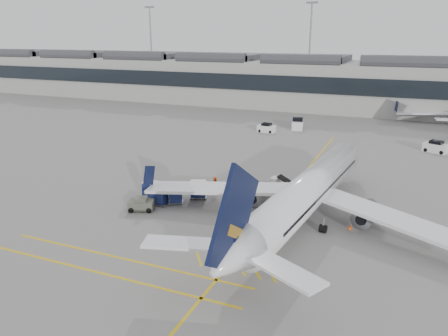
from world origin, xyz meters
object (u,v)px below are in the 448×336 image
at_px(airliner_main, 306,193).
at_px(ramp_agent_b, 215,185).
at_px(ramp_agent_a, 233,178).
at_px(pushback_tug, 141,205).
at_px(belt_loader, 282,186).
at_px(baggage_cart_a, 198,189).

relative_size(airliner_main, ramp_agent_b, 19.08).
height_order(ramp_agent_a, pushback_tug, ramp_agent_a).
xyz_separation_m(belt_loader, ramp_agent_a, (-6.07, -0.23, 0.26)).
height_order(airliner_main, ramp_agent_b, airliner_main).
bearing_deg(ramp_agent_b, airliner_main, 159.21).
height_order(ramp_agent_a, ramp_agent_b, ramp_agent_b).
bearing_deg(ramp_agent_b, belt_loader, -154.12).
height_order(baggage_cart_a, ramp_agent_b, ramp_agent_b).
height_order(baggage_cart_a, ramp_agent_a, baggage_cart_a).
distance_m(airliner_main, ramp_agent_a, 12.71).
height_order(belt_loader, pushback_tug, belt_loader).
distance_m(airliner_main, pushback_tug, 16.52).
relative_size(belt_loader, ramp_agent_a, 2.87).
distance_m(belt_loader, pushback_tug, 16.16).
bearing_deg(belt_loader, ramp_agent_b, -140.07).
bearing_deg(belt_loader, ramp_agent_a, -166.55).
relative_size(airliner_main, baggage_cart_a, 16.38).
bearing_deg(ramp_agent_a, airliner_main, -72.81).
height_order(belt_loader, ramp_agent_b, ramp_agent_b).
xyz_separation_m(belt_loader, baggage_cart_a, (-7.87, -5.78, 0.48)).
distance_m(ramp_agent_a, ramp_agent_b, 3.57).
relative_size(ramp_agent_a, pushback_tug, 0.55).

